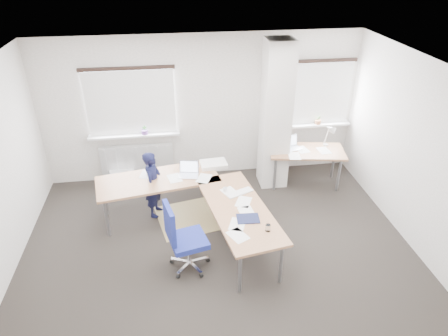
{
  "coord_description": "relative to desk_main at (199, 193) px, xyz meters",
  "views": [
    {
      "loc": [
        -0.59,
        -4.63,
        4.18
      ],
      "look_at": [
        0.2,
        0.9,
        0.99
      ],
      "focal_mm": 32.0,
      "sensor_mm": 36.0,
      "label": 1
    }
  ],
  "objects": [
    {
      "name": "desk_side",
      "position": [
        2.16,
        1.13,
        -0.01
      ],
      "size": [
        1.5,
        0.93,
        1.22
      ],
      "rotation": [
        0.0,
        0.0,
        -0.17
      ],
      "color": "brown",
      "rests_on": "ground"
    },
    {
      "name": "desk_main",
      "position": [
        0.0,
        0.0,
        0.0
      ],
      "size": [
        2.82,
        2.63,
        0.96
      ],
      "rotation": [
        0.0,
        0.0,
        0.17
      ],
      "color": "brown",
      "rests_on": "ground"
    },
    {
      "name": "ground",
      "position": [
        0.23,
        -0.67,
        -0.69
      ],
      "size": [
        6.0,
        6.0,
        0.0
      ],
      "primitive_type": "plane",
      "color": "black",
      "rests_on": "ground"
    },
    {
      "name": "white_crate",
      "position": [
        -1.37,
        1.58,
        -0.55
      ],
      "size": [
        0.52,
        0.4,
        0.28
      ],
      "primitive_type": "cube",
      "rotation": [
        0.0,
        0.0,
        0.18
      ],
      "color": "white",
      "rests_on": "ground"
    },
    {
      "name": "floor_mat",
      "position": [
        -0.08,
        0.33,
        -0.69
      ],
      "size": [
        1.38,
        1.24,
        0.01
      ],
      "primitive_type": "cube",
      "rotation": [
        0.0,
        0.0,
        0.21
      ],
      "color": "#968251",
      "rests_on": "ground"
    },
    {
      "name": "room_shell",
      "position": [
        0.42,
        -0.22,
        1.05
      ],
      "size": [
        6.04,
        5.04,
        2.82
      ],
      "color": "#BAB3AA",
      "rests_on": "ground"
    },
    {
      "name": "person",
      "position": [
        -0.73,
        0.53,
        -0.09
      ],
      "size": [
        0.4,
        0.5,
        1.2
      ],
      "primitive_type": "imported",
      "rotation": [
        0.0,
        0.0,
        1.29
      ],
      "color": "black",
      "rests_on": "ground"
    },
    {
      "name": "task_chair",
      "position": [
        -0.28,
        -0.9,
        -0.38
      ],
      "size": [
        0.63,
        0.61,
        1.13
      ],
      "rotation": [
        0.0,
        0.0,
        0.23
      ],
      "color": "navy",
      "rests_on": "ground"
    }
  ]
}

